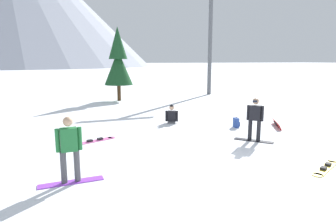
% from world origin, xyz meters
% --- Properties ---
extents(ground_plane, '(800.00, 800.00, 0.00)m').
position_xyz_m(ground_plane, '(0.00, 0.00, 0.00)').
color(ground_plane, white).
extents(snowboarder_foreground, '(1.60, 0.35, 1.70)m').
position_xyz_m(snowboarder_foreground, '(-3.88, 0.92, 0.89)').
color(snowboarder_foreground, '#993FD8').
rests_on(snowboarder_foreground, ground_plane).
extents(snowboarder_midground, '(1.20, 1.27, 1.66)m').
position_xyz_m(snowboarder_midground, '(2.84, 2.60, 0.87)').
color(snowboarder_midground, black).
rests_on(snowboarder_midground, ground_plane).
extents(snowboarder_background, '(1.18, 1.78, 0.93)m').
position_xyz_m(snowboarder_background, '(1.13, 6.89, 0.31)').
color(snowboarder_background, '#4C4C51').
rests_on(snowboarder_background, ground_plane).
extents(loose_snowboard_near_left, '(1.71, 0.89, 0.09)m').
position_xyz_m(loose_snowboard_near_left, '(-2.88, 4.66, 0.02)').
color(loose_snowboard_near_left, pink).
rests_on(loose_snowboard_near_left, ground_plane).
extents(loose_snowboard_near_right, '(1.02, 1.61, 0.25)m').
position_xyz_m(loose_snowboard_near_right, '(5.36, 4.30, 0.13)').
color(loose_snowboard_near_right, red).
rests_on(loose_snowboard_near_right, ground_plane).
extents(loose_snowboard_far_spare, '(1.70, 1.04, 0.09)m').
position_xyz_m(loose_snowboard_far_spare, '(3.00, -0.53, 0.02)').
color(loose_snowboard_far_spare, yellow).
rests_on(loose_snowboard_far_spare, ground_plane).
extents(backpack_blue, '(0.32, 0.36, 0.47)m').
position_xyz_m(backpack_blue, '(3.51, 4.84, 0.21)').
color(backpack_blue, '#2D4C9E').
rests_on(backpack_blue, ground_plane).
extents(pine_tree_leaning, '(2.15, 2.15, 5.55)m').
position_xyz_m(pine_tree_leaning, '(0.18, 15.84, 3.03)').
color(pine_tree_leaning, '#472D19').
rests_on(pine_tree_leaning, ground_plane).
extents(ski_lift_tower, '(3.85, 0.36, 9.68)m').
position_xyz_m(ski_lift_tower, '(8.73, 17.29, 5.65)').
color(ski_lift_tower, '#595B60').
rests_on(ski_lift_tower, ground_plane).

